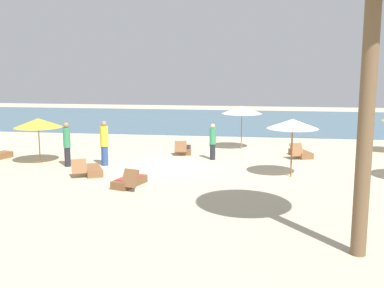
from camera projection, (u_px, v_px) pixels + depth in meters
name	position (u px, v px, depth m)	size (l,w,h in m)	color
ground_plane	(164.00, 168.00, 19.71)	(60.00, 60.00, 0.00)	beige
ocean_water	(209.00, 120.00, 36.28)	(48.00, 16.00, 0.06)	#476B7F
umbrella_0	(242.00, 110.00, 23.74)	(2.06, 2.06, 2.22)	olive
umbrella_1	(38.00, 123.00, 20.39)	(2.07, 2.07, 1.98)	olive
umbrella_2	(293.00, 124.00, 17.82)	(1.97, 1.97, 2.25)	brown
lounger_0	(300.00, 153.00, 22.00)	(1.13, 1.74, 0.74)	brown
lounger_1	(129.00, 181.00, 16.71)	(1.06, 1.73, 0.75)	brown
lounger_2	(92.00, 170.00, 18.52)	(1.29, 1.77, 0.69)	brown
lounger_5	(185.00, 149.00, 22.96)	(0.83, 1.77, 0.68)	brown
person_0	(104.00, 143.00, 20.03)	(0.48, 0.48, 1.93)	#2D4C8C
person_3	(213.00, 141.00, 21.27)	(0.30, 0.30, 1.65)	#26262D
person_4	(67.00, 144.00, 19.81)	(0.42, 0.42, 1.89)	#26262D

